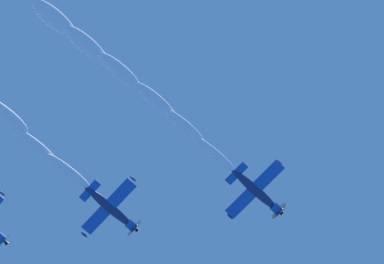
{
  "coord_description": "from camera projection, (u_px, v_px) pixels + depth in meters",
  "views": [
    {
      "loc": [
        12.24,
        25.9,
        1.97
      ],
      "look_at": [
        9.97,
        8.4,
        79.27
      ],
      "focal_mm": 62.12,
      "sensor_mm": 36.0,
      "label": 1
    }
  ],
  "objects": [
    {
      "name": "smoke_trail_lead",
      "position": [
        68.0,
        25.0,
        77.88
      ],
      "size": [
        34.91,
        25.17,
        4.71
      ],
      "color": "white"
    },
    {
      "name": "airplane_lead",
      "position": [
        257.0,
        192.0,
        80.55
      ],
      "size": [
        7.9,
        8.32,
        3.05
      ],
      "color": "navy"
    },
    {
      "name": "airplane_left_wingman",
      "position": [
        112.0,
        209.0,
        79.54
      ],
      "size": [
        7.9,
        8.26,
        2.87
      ],
      "color": "navy"
    }
  ]
}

